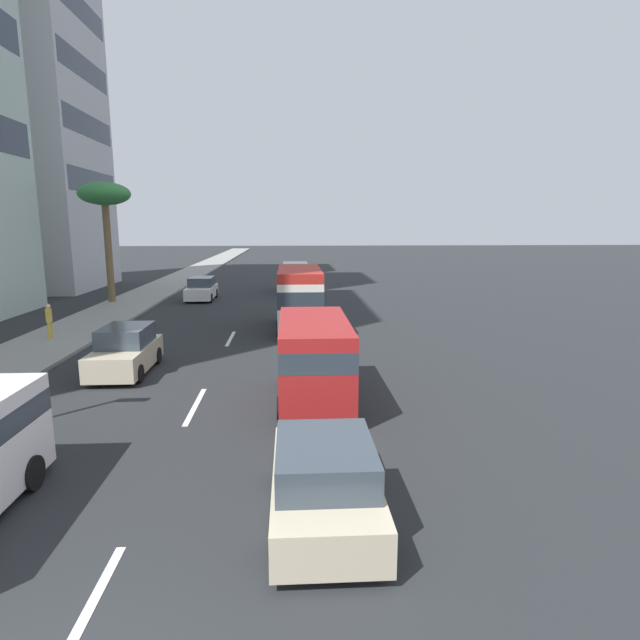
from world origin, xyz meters
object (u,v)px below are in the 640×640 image
at_px(car_third, 202,289).
at_px(palm_tree, 105,198).
at_px(minibus_second, 300,296).
at_px(van_fifth, 295,275).
at_px(car_seventh, 324,481).
at_px(pedestrian_mid_block, 49,320).
at_px(car_fourth, 126,351).
at_px(van_lead, 314,356).

xyz_separation_m(car_third, palm_tree, (-1.56, 5.89, 6.35)).
distance_m(minibus_second, van_fifth, 15.37).
height_order(car_seventh, pedestrian_mid_block, pedestrian_mid_block).
distance_m(van_fifth, car_seventh, 32.95).
xyz_separation_m(minibus_second, car_fourth, (-7.60, 6.55, -0.93)).
distance_m(minibus_second, car_seventh, 17.62).
bearing_deg(van_lead, pedestrian_mid_block, 52.96).
bearing_deg(car_seventh, pedestrian_mid_block, 37.62).
bearing_deg(palm_tree, car_fourth, -159.95).
relative_size(car_fourth, car_seventh, 0.98).
height_order(car_fourth, palm_tree, palm_tree).
bearing_deg(pedestrian_mid_block, van_lead, -142.23).
bearing_deg(car_fourth, car_seventh, 33.79).
distance_m(van_lead, palm_tree, 25.21).
xyz_separation_m(car_third, pedestrian_mid_block, (-13.40, 4.74, 0.28)).
bearing_deg(palm_tree, pedestrian_mid_block, -174.49).
relative_size(minibus_second, car_seventh, 1.51).
bearing_deg(van_fifth, van_lead, -179.36).
height_order(car_third, car_fourth, car_fourth).
xyz_separation_m(car_fourth, pedestrian_mid_block, (5.33, 5.12, 0.25)).
bearing_deg(pedestrian_mid_block, car_seventh, -157.57).
xyz_separation_m(car_seventh, palm_tree, (27.16, 12.95, 6.38)).
distance_m(van_lead, minibus_second, 11.26).
relative_size(minibus_second, van_fifth, 1.22).
bearing_deg(car_third, car_fourth, 1.16).
height_order(van_lead, van_fifth, van_lead).
relative_size(car_third, palm_tree, 0.52).
bearing_deg(car_third, car_seventh, 13.82).
bearing_deg(car_fourth, palm_tree, -159.95).
xyz_separation_m(minibus_second, pedestrian_mid_block, (-2.27, 11.67, -0.69)).
bearing_deg(van_fifth, palm_tree, 114.42).
xyz_separation_m(van_fifth, pedestrian_mid_block, (-17.63, 11.61, -0.27)).
height_order(pedestrian_mid_block, palm_tree, palm_tree).
bearing_deg(car_seventh, van_lead, -0.89).
bearing_deg(van_lead, car_fourth, 61.69).
distance_m(minibus_second, palm_tree, 16.88).
xyz_separation_m(van_lead, pedestrian_mid_block, (8.98, 11.91, -0.42)).
bearing_deg(pedestrian_mid_block, minibus_second, -94.20).
xyz_separation_m(van_fifth, car_seventh, (-32.95, -0.20, -0.58)).
distance_m(van_lead, car_third, 23.51).
bearing_deg(minibus_second, car_fourth, 139.24).
distance_m(car_fourth, palm_tree, 19.34).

